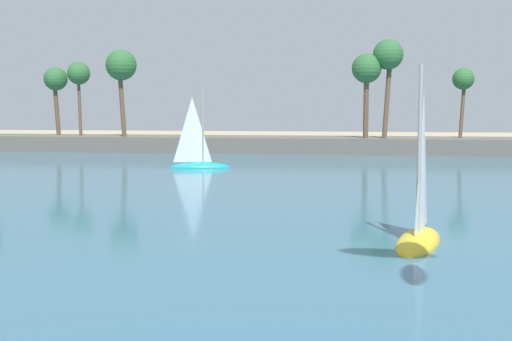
{
  "coord_description": "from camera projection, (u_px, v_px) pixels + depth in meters",
  "views": [
    {
      "loc": [
        4.12,
        -1.8,
        5.58
      ],
      "look_at": [
        1.96,
        14.8,
        3.89
      ],
      "focal_mm": 47.15,
      "sensor_mm": 36.0,
      "label": 1
    }
  ],
  "objects": [
    {
      "name": "sailboat_near_shore",
      "position": [
        419.0,
        226.0,
        26.44
      ],
      "size": [
        2.83,
        5.4,
        7.5
      ],
      "color": "yellow",
      "rests_on": "sea"
    },
    {
      "name": "sea",
      "position": [
        298.0,
        163.0,
        62.24
      ],
      "size": [
        220.0,
        105.27,
        0.06
      ],
      "primitive_type": "cube",
      "color": "#386B84",
      "rests_on": "ground"
    },
    {
      "name": "sailboat_mid_bay",
      "position": [
        199.0,
        160.0,
        57.05
      ],
      "size": [
        5.38,
        2.57,
        7.49
      ],
      "color": "teal",
      "rests_on": "sea"
    },
    {
      "name": "palm_headland",
      "position": [
        290.0,
        124.0,
        74.52
      ],
      "size": [
        108.63,
        6.23,
        13.17
      ],
      "color": "#605B54",
      "rests_on": "ground"
    }
  ]
}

